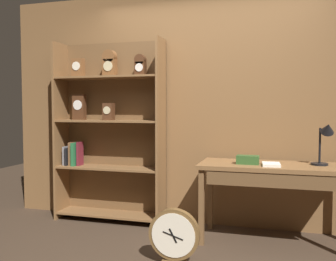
{
  "coord_description": "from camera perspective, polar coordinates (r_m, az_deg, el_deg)",
  "views": [
    {
      "loc": [
        0.75,
        -2.78,
        1.3
      ],
      "look_at": [
        -0.22,
        0.55,
        1.09
      ],
      "focal_mm": 40.39,
      "sensor_mm": 36.0,
      "label": 1
    }
  ],
  "objects": [
    {
      "name": "open_repair_manual",
      "position": [
        3.65,
        15.3,
        -4.96
      ],
      "size": [
        0.18,
        0.23,
        0.02
      ],
      "primitive_type": "cube",
      "rotation": [
        0.0,
        0.0,
        0.08
      ],
      "color": "silver",
      "rests_on": "workbench"
    },
    {
      "name": "bookshelf",
      "position": [
        4.4,
        -9.05,
        0.07
      ],
      "size": [
        1.27,
        0.33,
        2.06
      ],
      "color": "brown",
      "rests_on": "ground"
    },
    {
      "name": "back_wood_panel",
      "position": [
        4.22,
        6.04,
        3.39
      ],
      "size": [
        4.8,
        0.05,
        2.6
      ],
      "primitive_type": "cube",
      "color": "brown",
      "rests_on": "ground"
    },
    {
      "name": "toolbox_small",
      "position": [
        3.7,
        11.94,
        -4.34
      ],
      "size": [
        0.21,
        0.12,
        0.08
      ],
      "primitive_type": "cube",
      "color": "#2D5123",
      "rests_on": "workbench"
    },
    {
      "name": "round_clock_large",
      "position": [
        3.24,
        0.94,
        -15.66
      ],
      "size": [
        0.43,
        0.11,
        0.47
      ],
      "color": "brown",
      "rests_on": "ground"
    },
    {
      "name": "desk_lamp",
      "position": [
        3.78,
        22.64,
        -1.07
      ],
      "size": [
        0.21,
        0.21,
        0.43
      ],
      "color": "black",
      "rests_on": "workbench"
    },
    {
      "name": "workbench",
      "position": [
        3.75,
        15.7,
        -6.33
      ],
      "size": [
        1.41,
        0.6,
        0.76
      ],
      "color": "brown",
      "rests_on": "ground"
    }
  ]
}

